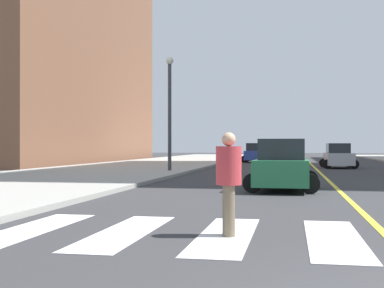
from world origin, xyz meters
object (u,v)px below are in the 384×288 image
object	(u,v)px
car_yellow_nearest	(283,159)
car_silver_fourth	(338,156)
car_green_second	(282,166)
pedestrian_crossing	(229,179)
car_blue_fifth	(255,153)
car_red_third	(256,153)
street_lamp	(170,102)

from	to	relation	value
car_yellow_nearest	car_silver_fourth	bearing A→B (deg)	69.48
car_green_second	pedestrian_crossing	bearing A→B (deg)	-93.03
car_blue_fifth	pedestrian_crossing	world-z (taller)	car_blue_fifth
car_red_third	pedestrian_crossing	size ratio (longest dim) A/B	2.21
car_red_third	car_silver_fourth	distance (m)	18.91
car_yellow_nearest	car_blue_fifth	world-z (taller)	car_blue_fifth
car_silver_fourth	street_lamp	bearing A→B (deg)	38.77
car_green_second	street_lamp	distance (m)	12.88
car_silver_fourth	car_green_second	bearing A→B (deg)	77.70
car_green_second	car_silver_fourth	size ratio (longest dim) A/B	1.03
car_red_third	car_blue_fifth	xyz separation A→B (m)	(0.38, -5.97, 0.03)
car_red_third	pedestrian_crossing	world-z (taller)	pedestrian_crossing
street_lamp	car_silver_fourth	bearing A→B (deg)	40.83
car_yellow_nearest	car_green_second	bearing A→B (deg)	-87.95
car_yellow_nearest	car_blue_fifth	distance (m)	21.00
car_green_second	car_silver_fourth	bearing A→B (deg)	81.18
car_yellow_nearest	pedestrian_crossing	distance (m)	19.63
pedestrian_crossing	car_yellow_nearest	bearing A→B (deg)	-12.61
car_silver_fourth	street_lamp	size ratio (longest dim) A/B	0.60
car_blue_fifth	pedestrian_crossing	bearing A→B (deg)	-86.02
pedestrian_crossing	car_green_second	bearing A→B (deg)	-15.37
street_lamp	car_yellow_nearest	bearing A→B (deg)	-5.02
car_yellow_nearest	pedestrian_crossing	bearing A→B (deg)	-90.55
pedestrian_crossing	street_lamp	xyz separation A→B (m)	(-5.73, 20.17, 3.03)
car_green_second	street_lamp	bearing A→B (deg)	122.63
car_green_second	car_silver_fourth	distance (m)	19.58
car_green_second	pedestrian_crossing	world-z (taller)	same
car_green_second	street_lamp	xyz separation A→B (m)	(-6.47, 10.67, 3.18)
pedestrian_crossing	street_lamp	bearing A→B (deg)	4.93
car_silver_fourth	car_blue_fifth	xyz separation A→B (m)	(-6.48, 11.66, 0.03)
car_blue_fifth	car_red_third	bearing A→B (deg)	94.41
car_red_third	pedestrian_crossing	bearing A→B (deg)	-85.34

